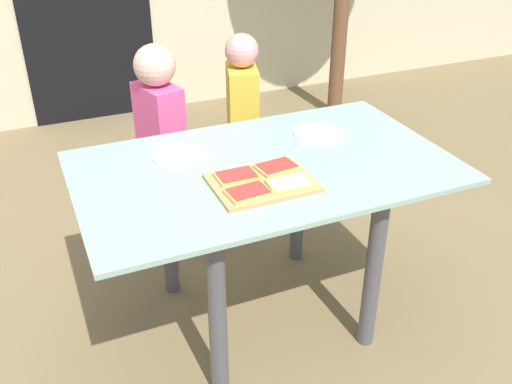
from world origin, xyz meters
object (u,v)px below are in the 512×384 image
(child_left, at_px, (161,132))
(pizza_slice_near_left, at_px, (248,192))
(pizza_slice_near_right, at_px, (290,184))
(plate_white_left, at_px, (179,155))
(pizza_slice_far_left, at_px, (237,176))
(pizza_slice_far_right, at_px, (277,167))
(plate_white_right, at_px, (319,134))
(dining_table, at_px, (264,196))
(cutting_board, at_px, (262,183))
(child_right, at_px, (243,119))

(child_left, bearing_deg, pizza_slice_near_left, -86.36)
(pizza_slice_near_left, bearing_deg, pizza_slice_near_right, -0.08)
(pizza_slice_near_right, distance_m, plate_white_left, 0.48)
(plate_white_left, bearing_deg, pizza_slice_far_left, -65.01)
(pizza_slice_far_right, height_order, child_left, child_left)
(pizza_slice_near_left, distance_m, child_left, 0.93)
(plate_white_right, xyz_separation_m, plate_white_left, (-0.58, 0.04, 0.00))
(pizza_slice_far_left, distance_m, plate_white_right, 0.51)
(dining_table, xyz_separation_m, pizza_slice_near_left, (-0.15, -0.20, 0.15))
(pizza_slice_near_right, xyz_separation_m, child_left, (-0.21, 0.92, -0.15))
(dining_table, relative_size, cutting_board, 3.99)
(dining_table, distance_m, pizza_slice_far_right, 0.17)
(cutting_board, height_order, pizza_slice_far_right, pizza_slice_far_right)
(cutting_board, relative_size, pizza_slice_far_left, 2.41)
(pizza_slice_far_left, bearing_deg, plate_white_left, 114.99)
(pizza_slice_near_left, distance_m, plate_white_left, 0.41)
(cutting_board, height_order, child_left, child_left)
(cutting_board, distance_m, plate_white_left, 0.38)
(dining_table, relative_size, pizza_slice_near_right, 9.24)
(dining_table, relative_size, pizza_slice_far_right, 8.97)
(pizza_slice_near_left, distance_m, pizza_slice_far_left, 0.12)
(child_right, bearing_deg, pizza_slice_near_left, -111.01)
(pizza_slice_near_right, bearing_deg, pizza_slice_far_right, 84.52)
(pizza_slice_near_right, relative_size, plate_white_right, 0.72)
(plate_white_left, height_order, child_right, child_right)
(plate_white_right, bearing_deg, pizza_slice_far_right, -142.46)
(dining_table, relative_size, pizza_slice_near_left, 9.20)
(cutting_board, distance_m, plate_white_right, 0.48)
(cutting_board, relative_size, pizza_slice_far_right, 2.25)
(plate_white_right, bearing_deg, plate_white_left, 176.33)
(dining_table, height_order, plate_white_right, plate_white_right)
(pizza_slice_near_left, distance_m, plate_white_right, 0.58)
(dining_table, bearing_deg, child_left, 105.97)
(pizza_slice_near_right, xyz_separation_m, plate_white_right, (0.31, 0.35, -0.02))
(plate_white_right, relative_size, plate_white_left, 1.00)
(pizza_slice_far_right, relative_size, plate_white_left, 0.74)
(plate_white_right, bearing_deg, child_right, 98.03)
(child_right, bearing_deg, plate_white_right, -81.97)
(pizza_slice_far_left, xyz_separation_m, plate_white_left, (-0.13, 0.27, -0.02))
(cutting_board, distance_m, pizza_slice_far_right, 0.10)
(dining_table, xyz_separation_m, plate_white_right, (0.31, 0.16, 0.14))
(pizza_slice_near_left, xyz_separation_m, pizza_slice_near_right, (0.15, -0.00, 0.00))
(cutting_board, xyz_separation_m, plate_white_right, (0.38, 0.29, -0.00))
(pizza_slice_near_left, relative_size, child_left, 0.15)
(plate_white_right, height_order, child_left, child_left)
(plate_white_left, distance_m, child_left, 0.55)
(dining_table, xyz_separation_m, pizza_slice_far_right, (0.02, -0.07, 0.15))
(plate_white_right, distance_m, child_left, 0.78)
(cutting_board, xyz_separation_m, pizza_slice_near_right, (0.07, -0.07, 0.02))
(pizza_slice_far_right, bearing_deg, child_right, 76.06)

